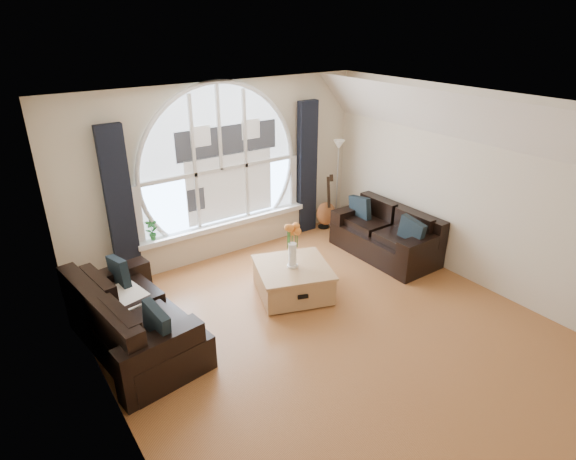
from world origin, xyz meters
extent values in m
cube|color=brown|center=(0.00, 0.00, 0.00)|extent=(5.00, 5.50, 0.01)
cube|color=silver|center=(0.00, 0.00, 2.70)|extent=(5.00, 5.50, 0.01)
cube|color=beige|center=(0.00, 2.75, 1.35)|extent=(5.00, 0.01, 2.70)
cube|color=beige|center=(-2.50, 0.00, 1.35)|extent=(0.01, 5.50, 2.70)
cube|color=beige|center=(2.50, 0.00, 1.35)|extent=(0.01, 5.50, 2.70)
cube|color=silver|center=(2.20, 0.00, 2.35)|extent=(0.92, 5.50, 0.72)
cube|color=silver|center=(0.00, 2.72, 1.62)|extent=(2.60, 0.06, 2.15)
cube|color=white|center=(0.00, 2.65, 0.51)|extent=(2.90, 0.22, 0.08)
cube|color=white|center=(0.00, 2.69, 1.62)|extent=(2.76, 0.08, 2.15)
cube|color=silver|center=(0.15, 2.71, 1.50)|extent=(1.70, 0.02, 1.50)
cube|color=black|center=(-1.60, 2.63, 1.15)|extent=(0.35, 0.12, 2.30)
cube|color=black|center=(1.60, 2.63, 1.15)|extent=(0.35, 0.12, 2.30)
cube|color=black|center=(-2.01, 1.08, 0.40)|extent=(1.18, 1.98, 0.83)
cube|color=black|center=(2.05, 1.12, 0.40)|extent=(0.87, 1.73, 0.76)
cube|color=#A37444|center=(0.14, 0.99, 0.24)|extent=(1.24, 1.24, 0.47)
cube|color=silver|center=(-2.06, 1.36, 0.50)|extent=(0.67, 0.67, 0.10)
cube|color=white|center=(0.13, 0.99, 0.82)|extent=(0.24, 0.24, 0.70)
cube|color=#B2B2B2|center=(2.16, 2.47, 0.80)|extent=(0.24, 0.24, 1.60)
cube|color=#9A5830|center=(1.91, 2.45, 0.53)|extent=(0.42, 0.35, 1.06)
imported|color=#1E6023|center=(-1.20, 2.65, 0.72)|extent=(0.18, 0.13, 0.33)
camera|label=1|loc=(-3.16, -3.64, 3.57)|focal=29.63mm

